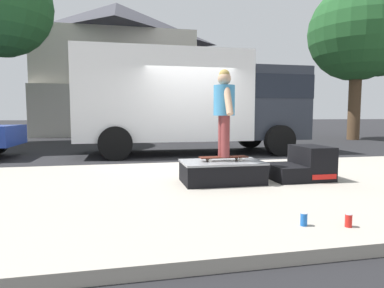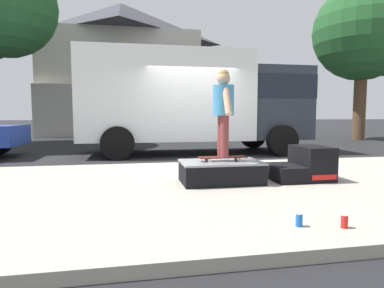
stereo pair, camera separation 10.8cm
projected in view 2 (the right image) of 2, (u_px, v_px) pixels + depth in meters
name	position (u px, v px, depth m)	size (l,w,h in m)	color
ground_plane	(201.00, 164.00, 8.06)	(140.00, 140.00, 0.00)	black
sidewalk_slab	(242.00, 188.00, 5.12)	(50.00, 5.00, 0.12)	#A8A093
skate_box	(221.00, 171.00, 5.20)	(1.28, 0.78, 0.34)	black
kicker_ramp	(303.00, 166.00, 5.46)	(0.97, 0.77, 0.56)	black
skateboard	(223.00, 157.00, 5.22)	(0.78, 0.22, 0.07)	#4C1E14
skater_kid	(223.00, 106.00, 5.14)	(0.33, 0.71, 1.38)	brown
soda_can	(299.00, 220.00, 3.17)	(0.07, 0.07, 0.13)	#1959B2
soda_can_b	(344.00, 221.00, 3.12)	(0.07, 0.07, 0.13)	red
box_truck	(196.00, 99.00, 10.12)	(6.91, 2.63, 3.05)	white
street_tree_neighbour	(368.00, 35.00, 15.27)	(4.95, 4.50, 7.31)	brown
house_behind	(122.00, 68.00, 21.42)	(9.54, 8.23, 8.40)	beige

